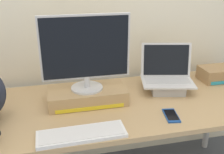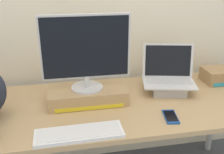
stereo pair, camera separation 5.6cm
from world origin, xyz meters
The scene contains 8 objects.
back_wall centered at (0.00, 0.49, 1.30)m, with size 7.00×0.10×2.60m, color silver.
desk centered at (0.00, 0.00, 0.67)m, with size 2.01×0.78×0.73m.
toner_box_yellow centered at (-0.15, 0.06, 0.78)m, with size 0.49×0.25×0.09m.
desktop_monitor centered at (-0.15, 0.06, 1.06)m, with size 0.54×0.20×0.46m.
open_laptop centered at (0.42, 0.11, 0.80)m, with size 0.39×0.31×0.31m.
external_keyboard centered at (-0.23, -0.31, 0.74)m, with size 0.46×0.15×0.02m.
cell_phone centered at (0.30, -0.23, 0.74)m, with size 0.09×0.16×0.01m.
toner_box_cyan centered at (0.89, 0.19, 0.78)m, with size 0.32×0.18×0.10m.
Camera 1 is at (-0.34, -1.48, 1.55)m, focal length 43.46 mm.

